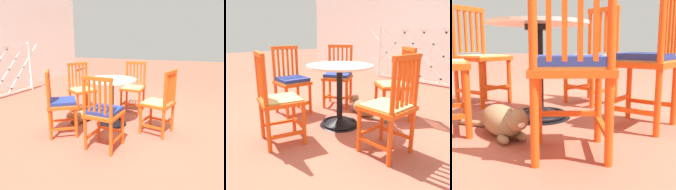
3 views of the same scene
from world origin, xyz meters
The scene contains 7 objects.
ground_plane centered at (0.00, 0.00, 0.00)m, with size 24.00×24.00×0.00m, color #AD5642.
cafe_table centered at (0.14, 0.22, 0.28)m, with size 0.76×0.76×0.73m.
orange_chair_facing_out centered at (0.93, 0.09, 0.43)m, with size 0.40×0.40×0.91m.
orange_chair_near_fence centered at (-0.47, 0.74, 0.45)m, with size 0.56×0.56×0.91m.
orange_chair_by_planter centered at (-0.62, 0.03, 0.45)m, with size 0.43×0.43×0.91m.
orange_chair_tucked_in centered at (0.06, -0.53, 0.43)m, with size 0.49×0.49×0.91m.
tabby_cat centered at (0.03, 0.72, 0.10)m, with size 0.73×0.36×0.23m.
Camera 3 is at (-1.20, 1.94, 0.56)m, focal length 45.97 mm.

